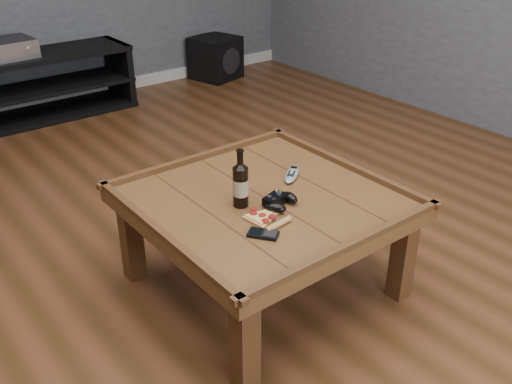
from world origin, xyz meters
TOP-DOWN VIEW (x-y plane):
  - ground at (0.00, 0.00)m, footprint 6.00×6.00m
  - baseboard at (0.00, 2.99)m, footprint 5.00×0.02m
  - coffee_table at (0.00, 0.00)m, footprint 1.03×1.03m
  - media_console at (0.00, 2.75)m, footprint 1.40×0.45m
  - beer_bottle at (-0.12, 0.01)m, footprint 0.06×0.06m
  - game_controller at (0.00, -0.10)m, footprint 0.17×0.14m
  - pizza_slice at (-0.11, -0.14)m, footprint 0.17×0.24m
  - smartphone at (-0.19, -0.23)m, footprint 0.11×0.13m
  - remote_control at (0.22, 0.07)m, footprint 0.17×0.15m
  - av_receiver at (-0.19, 2.75)m, footprint 0.40×0.34m
  - subwoofer at (1.66, 2.80)m, footprint 0.47×0.47m

SIDE VIEW (x-z plane):
  - ground at x=0.00m, z-range 0.00..0.00m
  - baseboard at x=0.00m, z-range 0.00..0.10m
  - subwoofer at x=1.66m, z-range 0.00..0.38m
  - media_console at x=0.00m, z-range 0.00..0.50m
  - coffee_table at x=0.00m, z-range 0.15..0.63m
  - smartphone at x=-0.19m, z-range 0.45..0.46m
  - pizza_slice at x=-0.11m, z-range 0.45..0.47m
  - remote_control at x=0.22m, z-range 0.45..0.48m
  - game_controller at x=0.00m, z-range 0.45..0.50m
  - beer_bottle at x=-0.12m, z-range 0.43..0.67m
  - av_receiver at x=-0.19m, z-range 0.50..0.63m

